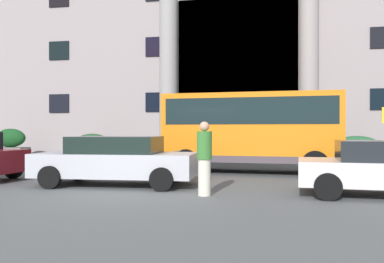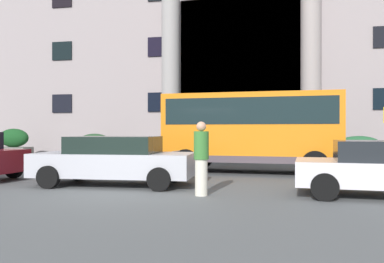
{
  "view_description": "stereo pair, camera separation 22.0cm",
  "coord_description": "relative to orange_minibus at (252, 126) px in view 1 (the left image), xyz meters",
  "views": [
    {
      "loc": [
        3.49,
        -9.82,
        1.58
      ],
      "look_at": [
        0.61,
        4.9,
        1.53
      ],
      "focal_mm": 38.37,
      "sensor_mm": 36.0,
      "label": 1
    },
    {
      "loc": [
        3.7,
        -9.77,
        1.58
      ],
      "look_at": [
        0.61,
        4.9,
        1.53
      ],
      "focal_mm": 38.37,
      "sensor_mm": 36.0,
      "label": 2
    }
  ],
  "objects": [
    {
      "name": "ground_plane",
      "position": [
        -2.76,
        -5.5,
        -1.78
      ],
      "size": [
        80.0,
        64.0,
        0.12
      ],
      "primitive_type": "cube",
      "color": "#555859"
    },
    {
      "name": "office_building_facade",
      "position": [
        -2.75,
        11.97,
        5.54
      ],
      "size": [
        38.15,
        9.77,
        14.53
      ],
      "color": "gray",
      "rests_on": "ground_plane"
    },
    {
      "name": "pedestrian_man_red_shirt",
      "position": [
        -0.87,
        -5.59,
        -0.81
      ],
      "size": [
        0.36,
        0.36,
        1.78
      ],
      "rotation": [
        0.0,
        0.0,
        4.49
      ],
      "color": "beige",
      "rests_on": "ground_plane"
    },
    {
      "name": "motorcycle_far_end",
      "position": [
        -2.96,
        -2.07,
        -1.26
      ],
      "size": [
        1.97,
        0.65,
        0.89
      ],
      "rotation": [
        0.0,
        0.0,
        -0.2
      ],
      "color": "black",
      "rests_on": "ground_plane"
    },
    {
      "name": "orange_minibus",
      "position": [
        0.0,
        0.0,
        0.0
      ],
      "size": [
        6.43,
        2.97,
        2.89
      ],
      "rotation": [
        0.0,
        0.0,
        -0.06
      ],
      "color": "orange",
      "rests_on": "ground_plane"
    },
    {
      "name": "parked_hatchback_near",
      "position": [
        -3.64,
        -4.27,
        -0.99
      ],
      "size": [
        4.59,
        2.22,
        1.4
      ],
      "rotation": [
        0.0,
        0.0,
        0.05
      ],
      "color": "#B2B2BA",
      "rests_on": "ground_plane"
    },
    {
      "name": "hedge_planter_west",
      "position": [
        4.64,
        5.0,
        -1.09
      ],
      "size": [
        1.98,
        0.92,
        1.31
      ],
      "color": "#636059",
      "rests_on": "ground_plane"
    },
    {
      "name": "hedge_planter_far_west",
      "position": [
        -8.61,
        4.93,
        -1.05
      ],
      "size": [
        1.85,
        0.85,
        1.39
      ],
      "color": "slate",
      "rests_on": "ground_plane"
    },
    {
      "name": "hedge_planter_entrance_right",
      "position": [
        0.47,
        5.25,
        -1.07
      ],
      "size": [
        1.7,
        0.78,
        1.35
      ],
      "color": "slate",
      "rests_on": "ground_plane"
    },
    {
      "name": "hedge_planter_far_east",
      "position": [
        -13.5,
        5.01,
        -0.92
      ],
      "size": [
        1.86,
        0.99,
        1.66
      ],
      "color": "slate",
      "rests_on": "ground_plane"
    }
  ]
}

